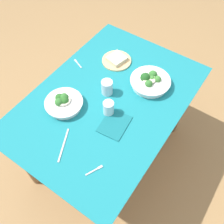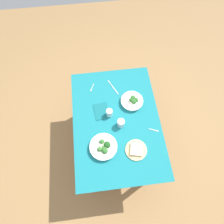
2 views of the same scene
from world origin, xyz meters
The scene contains 11 objects.
ground_plane centered at (0.00, 0.00, 0.00)m, with size 6.00×6.00×0.00m, color #9E7547.
dining_table centered at (0.00, 0.00, 0.64)m, with size 1.30×0.90×0.77m.
broccoli_bowl_far centered at (-0.20, 0.20, 0.80)m, with size 0.24×0.24×0.08m.
broccoli_bowl_near centered at (0.26, -0.16, 0.81)m, with size 0.27×0.27×0.09m.
bread_side_plate centered at (0.32, 0.15, 0.79)m, with size 0.21×0.21×0.04m.
water_glass_center centered at (0.05, 0.04, 0.82)m, with size 0.07×0.07×0.10m, color silver.
water_glass_side centered at (-0.08, -0.06, 0.82)m, with size 0.07×0.07×0.10m, color silver.
fork_by_far_bowl centered at (-0.44, -0.22, 0.78)m, with size 0.10×0.05×0.00m.
fork_by_near_bowl centered at (0.14, 0.37, 0.78)m, with size 0.05×0.10×0.00m.
table_knife_left centered at (-0.42, 0.02, 0.78)m, with size 0.22×0.01×0.00m, color #B7B7BC.
napkin_folded_upper centered at (-0.13, -0.14, 0.78)m, with size 0.19×0.15×0.01m, color #156870.
Camera 1 is at (-0.82, -0.60, 2.08)m, focal length 41.03 mm.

